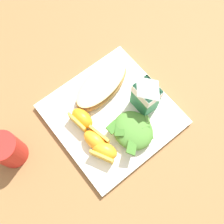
{
  "coord_description": "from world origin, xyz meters",
  "views": [
    {
      "loc": [
        0.18,
        -0.15,
        0.64
      ],
      "look_at": [
        0.0,
        0.0,
        0.03
      ],
      "focal_mm": 42.99,
      "sensor_mm": 36.0,
      "label": 1
    }
  ],
  "objects_px": {
    "green_salad_pile": "(133,130)",
    "milk_carton": "(146,94)",
    "orange_wedge_front": "(82,119)",
    "white_plate": "(112,115)",
    "cheesy_pizza_bread": "(102,85)",
    "drinking_red_cup": "(8,150)",
    "orange_wedge_rear": "(104,151)",
    "orange_wedge_middle": "(95,140)"
  },
  "relations": [
    {
      "from": "green_salad_pile",
      "to": "milk_carton",
      "type": "distance_m",
      "value": 0.09
    },
    {
      "from": "orange_wedge_front",
      "to": "white_plate",
      "type": "bearing_deg",
      "value": 67.53
    },
    {
      "from": "cheesy_pizza_bread",
      "to": "white_plate",
      "type": "bearing_deg",
      "value": -17.94
    },
    {
      "from": "drinking_red_cup",
      "to": "milk_carton",
      "type": "bearing_deg",
      "value": 72.76
    },
    {
      "from": "orange_wedge_rear",
      "to": "milk_carton",
      "type": "bearing_deg",
      "value": 103.33
    },
    {
      "from": "cheesy_pizza_bread",
      "to": "drinking_red_cup",
      "type": "height_order",
      "value": "drinking_red_cup"
    },
    {
      "from": "drinking_red_cup",
      "to": "orange_wedge_rear",
      "type": "bearing_deg",
      "value": 51.11
    },
    {
      "from": "cheesy_pizza_bread",
      "to": "green_salad_pile",
      "type": "relative_size",
      "value": 1.8
    },
    {
      "from": "milk_carton",
      "to": "orange_wedge_front",
      "type": "distance_m",
      "value": 0.16
    },
    {
      "from": "white_plate",
      "to": "drinking_red_cup",
      "type": "relative_size",
      "value": 3.04
    },
    {
      "from": "cheesy_pizza_bread",
      "to": "green_salad_pile",
      "type": "distance_m",
      "value": 0.14
    },
    {
      "from": "drinking_red_cup",
      "to": "cheesy_pizza_bread",
      "type": "bearing_deg",
      "value": 90.15
    },
    {
      "from": "green_salad_pile",
      "to": "milk_carton",
      "type": "relative_size",
      "value": 0.92
    },
    {
      "from": "orange_wedge_rear",
      "to": "drinking_red_cup",
      "type": "height_order",
      "value": "drinking_red_cup"
    },
    {
      "from": "cheesy_pizza_bread",
      "to": "orange_wedge_middle",
      "type": "relative_size",
      "value": 2.76
    },
    {
      "from": "orange_wedge_front",
      "to": "orange_wedge_middle",
      "type": "height_order",
      "value": "same"
    },
    {
      "from": "white_plate",
      "to": "orange_wedge_middle",
      "type": "relative_size",
      "value": 4.23
    },
    {
      "from": "green_salad_pile",
      "to": "drinking_red_cup",
      "type": "bearing_deg",
      "value": -118.97
    },
    {
      "from": "drinking_red_cup",
      "to": "orange_wedge_middle",
      "type": "bearing_deg",
      "value": 58.92
    },
    {
      "from": "white_plate",
      "to": "milk_carton",
      "type": "relative_size",
      "value": 2.55
    },
    {
      "from": "orange_wedge_front",
      "to": "cheesy_pizza_bread",
      "type": "bearing_deg",
      "value": 114.11
    },
    {
      "from": "green_salad_pile",
      "to": "cheesy_pizza_bread",
      "type": "bearing_deg",
      "value": 173.41
    },
    {
      "from": "white_plate",
      "to": "orange_wedge_middle",
      "type": "bearing_deg",
      "value": -66.78
    },
    {
      "from": "milk_carton",
      "to": "cheesy_pizza_bread",
      "type": "bearing_deg",
      "value": -151.63
    },
    {
      "from": "green_salad_pile",
      "to": "drinking_red_cup",
      "type": "distance_m",
      "value": 0.29
    },
    {
      "from": "orange_wedge_front",
      "to": "orange_wedge_middle",
      "type": "bearing_deg",
      "value": -5.58
    },
    {
      "from": "orange_wedge_rear",
      "to": "drinking_red_cup",
      "type": "xyz_separation_m",
      "value": [
        -0.14,
        -0.17,
        0.01
      ]
    },
    {
      "from": "cheesy_pizza_bread",
      "to": "green_salad_pile",
      "type": "xyz_separation_m",
      "value": [
        0.14,
        -0.02,
        0.0
      ]
    },
    {
      "from": "milk_carton",
      "to": "drinking_red_cup",
      "type": "relative_size",
      "value": 1.19
    },
    {
      "from": "white_plate",
      "to": "cheesy_pizza_bread",
      "type": "relative_size",
      "value": 1.54
    },
    {
      "from": "milk_carton",
      "to": "orange_wedge_front",
      "type": "bearing_deg",
      "value": -111.98
    },
    {
      "from": "green_salad_pile",
      "to": "orange_wedge_front",
      "type": "relative_size",
      "value": 1.59
    },
    {
      "from": "white_plate",
      "to": "drinking_red_cup",
      "type": "height_order",
      "value": "drinking_red_cup"
    },
    {
      "from": "milk_carton",
      "to": "orange_wedge_rear",
      "type": "distance_m",
      "value": 0.16
    },
    {
      "from": "cheesy_pizza_bread",
      "to": "orange_wedge_middle",
      "type": "height_order",
      "value": "orange_wedge_middle"
    },
    {
      "from": "orange_wedge_rear",
      "to": "white_plate",
      "type": "bearing_deg",
      "value": 131.23
    },
    {
      "from": "drinking_red_cup",
      "to": "orange_wedge_front",
      "type": "bearing_deg",
      "value": 76.93
    },
    {
      "from": "milk_carton",
      "to": "orange_wedge_middle",
      "type": "distance_m",
      "value": 0.16
    },
    {
      "from": "orange_wedge_middle",
      "to": "orange_wedge_rear",
      "type": "relative_size",
      "value": 0.95
    },
    {
      "from": "milk_carton",
      "to": "orange_wedge_middle",
      "type": "relative_size",
      "value": 1.66
    },
    {
      "from": "milk_carton",
      "to": "orange_wedge_front",
      "type": "xyz_separation_m",
      "value": [
        -0.06,
        -0.15,
        -0.04
      ]
    },
    {
      "from": "green_salad_pile",
      "to": "orange_wedge_rear",
      "type": "relative_size",
      "value": 1.45
    }
  ]
}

